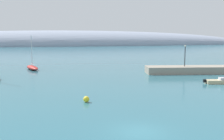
{
  "coord_description": "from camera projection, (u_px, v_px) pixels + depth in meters",
  "views": [
    {
      "loc": [
        -7.25,
        -19.3,
        7.71
      ],
      "look_at": [
        2.98,
        20.86,
        2.37
      ],
      "focal_mm": 42.35,
      "sensor_mm": 36.0,
      "label": 1
    }
  ],
  "objects": [
    {
      "name": "motorboat_sand_foreground",
      "position": [
        219.0,
        81.0,
        43.15
      ],
      "size": [
        4.69,
        2.59,
        0.98
      ],
      "rotation": [
        0.0,
        0.0,
        6.06
      ],
      "color": "#C6B284",
      "rests_on": "water"
    },
    {
      "name": "sailboat_red_mid_mooring",
      "position": [
        32.0,
        67.0,
        61.09
      ],
      "size": [
        3.77,
        7.63,
        7.87
      ],
      "rotation": [
        0.0,
        0.0,
        1.85
      ],
      "color": "red",
      "rests_on": "water"
    },
    {
      "name": "distant_ridge",
      "position": [
        69.0,
        45.0,
        220.08
      ],
      "size": [
        341.84,
        55.09,
        24.51
      ],
      "primitive_type": "ellipsoid",
      "color": "#8E99AD",
      "rests_on": "ground"
    },
    {
      "name": "harbor_lamp_post",
      "position": [
        185.0,
        53.0,
        54.52
      ],
      "size": [
        0.36,
        0.36,
        4.4
      ],
      "color": "black",
      "rests_on": "breakwater_rocks"
    },
    {
      "name": "breakwater_rocks",
      "position": [
        198.0,
        70.0,
        55.15
      ],
      "size": [
        22.29,
        8.55,
        1.47
      ],
      "primitive_type": "cube",
      "rotation": [
        0.0,
        0.0,
        -0.19
      ],
      "color": "gray",
      "rests_on": "ground"
    },
    {
      "name": "mooring_buoy_yellow",
      "position": [
        86.0,
        99.0,
        30.89
      ],
      "size": [
        0.72,
        0.72,
        0.72
      ],
      "primitive_type": "sphere",
      "color": "yellow",
      "rests_on": "water"
    },
    {
      "name": "water",
      "position": [
        140.0,
        132.0,
        21.31
      ],
      "size": [
        600.0,
        600.0,
        0.0
      ],
      "primitive_type": "plane",
      "color": "#2D6675",
      "rests_on": "ground"
    }
  ]
}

